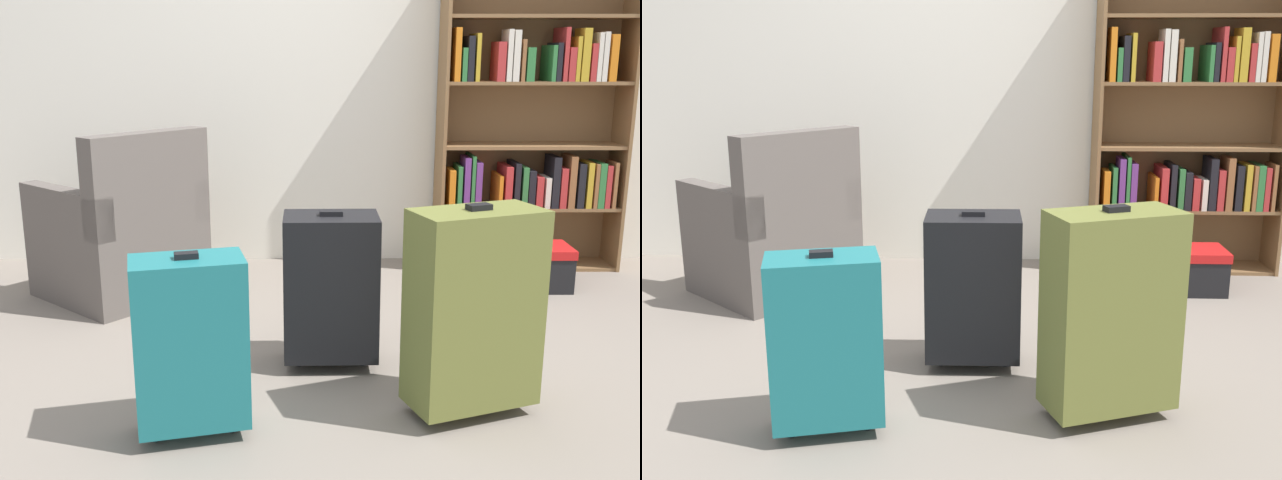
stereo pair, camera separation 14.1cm
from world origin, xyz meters
TOP-DOWN VIEW (x-y plane):
  - ground_plane at (0.00, 0.00)m, footprint 9.11×9.11m
  - back_wall at (0.00, 1.89)m, footprint 5.21×0.10m
  - bookshelf at (1.31, 1.69)m, footprint 1.09×0.30m
  - armchair at (-1.01, 1.13)m, footprint 0.99×0.99m
  - mug at (-0.52, 0.97)m, footprint 0.12×0.08m
  - storage_box at (1.19, 1.23)m, footprint 0.49×0.28m
  - suitcase_teal at (-0.40, -0.40)m, footprint 0.41×0.30m
  - suitcase_black at (0.09, 0.19)m, footprint 0.39×0.26m
  - suitcase_olive at (0.58, -0.24)m, footprint 0.51×0.37m

SIDE VIEW (x-z plane):
  - ground_plane at x=0.00m, z-range 0.00..0.00m
  - mug at x=-0.52m, z-range 0.00..0.10m
  - storage_box at x=1.19m, z-range 0.01..0.25m
  - armchair at x=-1.01m, z-range -0.13..0.77m
  - suitcase_teal at x=-0.40m, z-range 0.01..0.67m
  - suitcase_black at x=0.09m, z-range 0.01..0.68m
  - suitcase_olive at x=0.58m, z-range 0.01..0.80m
  - bookshelf at x=1.31m, z-range -0.03..1.81m
  - back_wall at x=0.00m, z-range 0.00..2.60m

